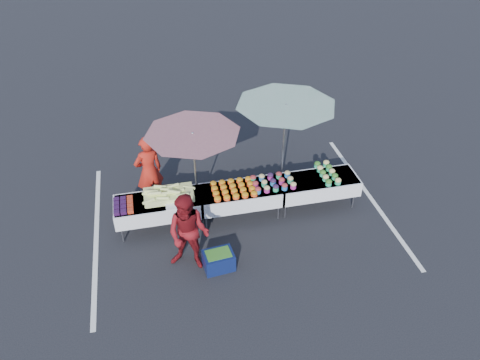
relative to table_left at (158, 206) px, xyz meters
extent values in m
plane|color=black|center=(1.80, 0.00, -0.58)|extent=(80.00, 80.00, 0.00)
cube|color=silver|center=(-1.40, 0.00, -0.58)|extent=(0.10, 5.00, 0.00)
cube|color=silver|center=(5.00, 0.00, -0.58)|extent=(0.10, 5.00, 0.00)
cube|color=white|center=(0.00, 0.00, 0.15)|extent=(1.80, 0.75, 0.04)
cube|color=white|center=(0.00, 0.00, -0.01)|extent=(1.86, 0.81, 0.36)
cylinder|color=slate|center=(-0.82, -0.29, -0.39)|extent=(0.04, 0.04, 0.39)
cylinder|color=slate|center=(-0.82, 0.29, -0.39)|extent=(0.04, 0.04, 0.39)
cylinder|color=slate|center=(0.82, -0.29, -0.39)|extent=(0.04, 0.04, 0.39)
cylinder|color=slate|center=(0.82, 0.29, -0.39)|extent=(0.04, 0.04, 0.39)
cube|color=white|center=(1.80, 0.00, 0.15)|extent=(1.80, 0.75, 0.04)
cube|color=white|center=(1.80, 0.00, -0.01)|extent=(1.86, 0.81, 0.36)
cylinder|color=slate|center=(0.98, -0.29, -0.39)|extent=(0.04, 0.04, 0.39)
cylinder|color=slate|center=(0.98, 0.29, -0.39)|extent=(0.04, 0.04, 0.39)
cylinder|color=slate|center=(2.62, -0.29, -0.39)|extent=(0.04, 0.04, 0.39)
cylinder|color=slate|center=(2.62, 0.29, -0.39)|extent=(0.04, 0.04, 0.39)
cube|color=white|center=(3.60, 0.00, 0.15)|extent=(1.80, 0.75, 0.04)
cube|color=white|center=(3.60, 0.00, -0.01)|extent=(1.86, 0.81, 0.36)
cylinder|color=slate|center=(2.78, -0.29, -0.39)|extent=(0.04, 0.04, 0.39)
cylinder|color=slate|center=(2.78, 0.29, -0.39)|extent=(0.04, 0.04, 0.39)
cylinder|color=slate|center=(4.42, -0.29, -0.39)|extent=(0.04, 0.04, 0.39)
cylinder|color=slate|center=(4.42, 0.29, -0.39)|extent=(0.04, 0.04, 0.39)
cube|color=black|center=(-0.85, -0.27, 0.21)|extent=(0.12, 0.12, 0.08)
cube|color=black|center=(-0.85, -0.13, 0.21)|extent=(0.12, 0.12, 0.08)
cube|color=black|center=(-0.85, 0.01, 0.21)|extent=(0.12, 0.12, 0.08)
cube|color=black|center=(-0.85, 0.15, 0.21)|extent=(0.12, 0.12, 0.08)
cube|color=black|center=(-0.71, -0.27, 0.21)|extent=(0.12, 0.12, 0.08)
cube|color=black|center=(-0.71, -0.13, 0.21)|extent=(0.12, 0.12, 0.08)
cube|color=black|center=(-0.71, 0.01, 0.21)|extent=(0.12, 0.12, 0.08)
cube|color=black|center=(-0.71, 0.15, 0.21)|extent=(0.12, 0.12, 0.08)
cube|color=#AB2312|center=(-0.57, -0.27, 0.21)|extent=(0.12, 0.12, 0.08)
cube|color=#AB2312|center=(-0.57, -0.13, 0.21)|extent=(0.12, 0.12, 0.08)
cube|color=#AB2312|center=(-0.57, 0.01, 0.21)|extent=(0.12, 0.12, 0.08)
cube|color=#AB2312|center=(-0.57, 0.15, 0.21)|extent=(0.12, 0.12, 0.08)
cube|color=#C8E173|center=(0.25, 0.05, 0.24)|extent=(1.05, 0.55, 0.14)
cylinder|color=#C8E173|center=(0.55, 0.20, 0.27)|extent=(0.27, 0.09, 0.10)
cylinder|color=#C8E173|center=(-0.13, 0.10, 0.34)|extent=(0.27, 0.14, 0.07)
cylinder|color=#C8E173|center=(0.36, -0.06, 0.38)|extent=(0.27, 0.14, 0.09)
cylinder|color=#C8E173|center=(-0.17, 0.08, 0.28)|extent=(0.27, 0.15, 0.10)
cylinder|color=#C8E173|center=(0.07, -0.01, 0.33)|extent=(0.27, 0.15, 0.08)
cylinder|color=#C8E173|center=(0.21, 0.09, 0.36)|extent=(0.27, 0.10, 0.10)
cylinder|color=#C8E173|center=(0.21, -0.03, 0.36)|extent=(0.27, 0.07, 0.08)
cylinder|color=#C8E173|center=(0.12, -0.13, 0.31)|extent=(0.27, 0.14, 0.09)
cylinder|color=#C8E173|center=(0.09, 0.25, 0.34)|extent=(0.27, 0.12, 0.08)
cylinder|color=#C8E173|center=(0.71, 0.14, 0.29)|extent=(0.27, 0.16, 0.08)
cylinder|color=#C8E173|center=(-0.06, 0.01, 0.34)|extent=(0.27, 0.11, 0.07)
cylinder|color=#C8E173|center=(0.16, -0.18, 0.27)|extent=(0.27, 0.10, 0.07)
cylinder|color=#C8E173|center=(0.36, 0.19, 0.35)|extent=(0.27, 0.12, 0.08)
cylinder|color=#C8E173|center=(-0.18, -0.17, 0.31)|extent=(0.27, 0.15, 0.08)
cylinder|color=#C8E173|center=(-0.09, 0.09, 0.36)|extent=(0.27, 0.10, 0.08)
cylinder|color=#C8E173|center=(0.46, 0.00, 0.32)|extent=(0.27, 0.16, 0.10)
cylinder|color=#C8E173|center=(-0.03, -0.02, 0.38)|extent=(0.27, 0.12, 0.09)
cylinder|color=#C8E173|center=(0.52, -0.18, 0.37)|extent=(0.27, 0.09, 0.07)
cube|color=white|center=(0.30, -0.30, 0.19)|extent=(0.30, 0.25, 0.05)
cylinder|color=#FF4F1C|center=(1.25, -0.28, 0.19)|extent=(0.15, 0.15, 0.05)
ellipsoid|color=#C4690B|center=(1.25, -0.28, 0.23)|extent=(0.15, 0.15, 0.08)
cylinder|color=#FF4F1C|center=(1.25, -0.10, 0.19)|extent=(0.15, 0.15, 0.05)
ellipsoid|color=#C4690B|center=(1.25, -0.10, 0.23)|extent=(0.15, 0.15, 0.08)
cylinder|color=#FF4F1C|center=(1.25, 0.08, 0.19)|extent=(0.15, 0.15, 0.05)
ellipsoid|color=#C4690B|center=(1.25, 0.08, 0.23)|extent=(0.15, 0.15, 0.08)
cylinder|color=#FF4F1C|center=(1.25, 0.26, 0.19)|extent=(0.15, 0.15, 0.05)
ellipsoid|color=#C4690B|center=(1.25, 0.26, 0.23)|extent=(0.15, 0.15, 0.08)
cylinder|color=#FF4F1C|center=(1.45, -0.28, 0.19)|extent=(0.15, 0.15, 0.05)
ellipsoid|color=#C4690B|center=(1.45, -0.28, 0.23)|extent=(0.15, 0.15, 0.08)
cylinder|color=#FF4F1C|center=(1.45, -0.10, 0.19)|extent=(0.15, 0.15, 0.05)
ellipsoid|color=#C4690B|center=(1.45, -0.10, 0.23)|extent=(0.15, 0.15, 0.08)
cylinder|color=#FF4F1C|center=(1.45, 0.08, 0.19)|extent=(0.15, 0.15, 0.05)
ellipsoid|color=#C4690B|center=(1.45, 0.08, 0.23)|extent=(0.15, 0.15, 0.08)
cylinder|color=#FF4F1C|center=(1.45, 0.26, 0.19)|extent=(0.15, 0.15, 0.05)
ellipsoid|color=#C4690B|center=(1.45, 0.26, 0.23)|extent=(0.15, 0.15, 0.08)
cylinder|color=#FF4F1C|center=(1.65, -0.28, 0.19)|extent=(0.15, 0.15, 0.05)
ellipsoid|color=#C4690B|center=(1.65, -0.28, 0.23)|extent=(0.15, 0.15, 0.08)
cylinder|color=#FF4F1C|center=(1.65, -0.10, 0.19)|extent=(0.15, 0.15, 0.05)
ellipsoid|color=#C4690B|center=(1.65, -0.10, 0.23)|extent=(0.15, 0.15, 0.08)
cylinder|color=#FF4F1C|center=(1.65, 0.08, 0.19)|extent=(0.15, 0.15, 0.05)
ellipsoid|color=#C4690B|center=(1.65, 0.08, 0.23)|extent=(0.15, 0.15, 0.08)
cylinder|color=#FF4F1C|center=(1.65, 0.26, 0.19)|extent=(0.15, 0.15, 0.05)
ellipsoid|color=#C4690B|center=(1.65, 0.26, 0.23)|extent=(0.15, 0.15, 0.08)
cylinder|color=#FF4F1C|center=(1.85, -0.28, 0.19)|extent=(0.15, 0.15, 0.05)
ellipsoid|color=#C4690B|center=(1.85, -0.28, 0.23)|extent=(0.15, 0.15, 0.08)
cylinder|color=#FF4F1C|center=(1.85, -0.10, 0.19)|extent=(0.15, 0.15, 0.05)
ellipsoid|color=#C4690B|center=(1.85, -0.10, 0.23)|extent=(0.15, 0.15, 0.08)
cylinder|color=#FF4F1C|center=(1.85, 0.08, 0.19)|extent=(0.15, 0.15, 0.05)
ellipsoid|color=#C4690B|center=(1.85, 0.08, 0.23)|extent=(0.15, 0.15, 0.08)
cylinder|color=#FF4F1C|center=(1.85, 0.26, 0.19)|extent=(0.15, 0.15, 0.05)
ellipsoid|color=#C4690B|center=(1.85, 0.26, 0.23)|extent=(0.15, 0.15, 0.08)
cylinder|color=#FF4F1C|center=(2.05, -0.28, 0.19)|extent=(0.15, 0.15, 0.05)
ellipsoid|color=#C4690B|center=(2.05, -0.28, 0.23)|extent=(0.15, 0.15, 0.08)
cylinder|color=#FF4F1C|center=(2.05, -0.10, 0.19)|extent=(0.15, 0.15, 0.05)
ellipsoid|color=#C4690B|center=(2.05, -0.10, 0.23)|extent=(0.15, 0.15, 0.08)
cylinder|color=#FF4F1C|center=(2.05, 0.08, 0.19)|extent=(0.15, 0.15, 0.05)
ellipsoid|color=#C4690B|center=(2.05, 0.08, 0.23)|extent=(0.15, 0.15, 0.08)
cylinder|color=#FF4F1C|center=(2.05, 0.26, 0.19)|extent=(0.15, 0.15, 0.05)
ellipsoid|color=#C4690B|center=(2.05, 0.26, 0.23)|extent=(0.15, 0.15, 0.08)
cylinder|color=#276CB6|center=(2.15, -0.22, 0.22)|extent=(0.13, 0.13, 0.10)
ellipsoid|color=maroon|center=(2.15, -0.22, 0.28)|extent=(0.14, 0.14, 0.10)
cylinder|color=#A12279|center=(2.15, 0.00, 0.22)|extent=(0.13, 0.13, 0.10)
ellipsoid|color=maroon|center=(2.15, 0.00, 0.28)|extent=(0.14, 0.14, 0.10)
cylinder|color=#2AAB73|center=(2.15, 0.22, 0.22)|extent=(0.13, 0.13, 0.10)
ellipsoid|color=maroon|center=(2.15, 0.22, 0.28)|extent=(0.14, 0.14, 0.10)
cylinder|color=#A12279|center=(2.35, -0.22, 0.22)|extent=(0.13, 0.13, 0.10)
ellipsoid|color=tan|center=(2.35, -0.22, 0.28)|extent=(0.14, 0.14, 0.10)
cylinder|color=#2AAB73|center=(2.35, 0.00, 0.22)|extent=(0.13, 0.13, 0.10)
ellipsoid|color=tan|center=(2.35, 0.00, 0.28)|extent=(0.14, 0.14, 0.10)
cylinder|color=#276CB6|center=(2.35, 0.22, 0.22)|extent=(0.13, 0.13, 0.10)
ellipsoid|color=tan|center=(2.35, 0.22, 0.28)|extent=(0.14, 0.14, 0.10)
cylinder|color=#2AAB73|center=(2.55, -0.22, 0.22)|extent=(0.13, 0.13, 0.10)
ellipsoid|color=#26122F|center=(2.55, -0.22, 0.28)|extent=(0.14, 0.14, 0.10)
cylinder|color=#276CB6|center=(2.55, 0.00, 0.22)|extent=(0.13, 0.13, 0.10)
ellipsoid|color=#26122F|center=(2.55, 0.00, 0.28)|extent=(0.14, 0.14, 0.10)
cylinder|color=#A12279|center=(2.55, 0.22, 0.22)|extent=(0.13, 0.13, 0.10)
ellipsoid|color=#26122F|center=(2.55, 0.22, 0.28)|extent=(0.14, 0.14, 0.10)
cylinder|color=#276CB6|center=(2.75, -0.22, 0.22)|extent=(0.13, 0.13, 0.10)
ellipsoid|color=maroon|center=(2.75, -0.22, 0.28)|extent=(0.14, 0.14, 0.10)
cylinder|color=#A12279|center=(2.75, 0.00, 0.22)|extent=(0.13, 0.13, 0.10)
ellipsoid|color=maroon|center=(2.75, 0.00, 0.28)|extent=(0.14, 0.14, 0.10)
cylinder|color=#2AAB73|center=(2.75, 0.22, 0.22)|extent=(0.13, 0.13, 0.10)
ellipsoid|color=maroon|center=(2.75, 0.22, 0.28)|extent=(0.14, 0.14, 0.10)
cylinder|color=#A12279|center=(2.95, -0.22, 0.22)|extent=(0.13, 0.13, 0.10)
ellipsoid|color=tan|center=(2.95, -0.22, 0.28)|extent=(0.14, 0.14, 0.10)
cylinder|color=#2AAB73|center=(2.95, 0.00, 0.22)|extent=(0.13, 0.13, 0.10)
ellipsoid|color=tan|center=(2.95, 0.00, 0.28)|extent=(0.14, 0.14, 0.10)
cylinder|color=#276CB6|center=(2.95, 0.22, 0.22)|extent=(0.13, 0.13, 0.10)
ellipsoid|color=tan|center=(2.95, 0.22, 0.28)|extent=(0.14, 0.14, 0.10)
cylinder|color=#2AAB73|center=(3.75, -0.28, 0.21)|extent=(0.14, 0.14, 0.08)
ellipsoid|color=#35671B|center=(3.75, -0.28, 0.26)|extent=(0.14, 0.14, 0.11)
cylinder|color=#2AAB73|center=(3.75, -0.10, 0.21)|extent=(0.14, 0.14, 0.08)
ellipsoid|color=tan|center=(3.75, -0.10, 0.26)|extent=(0.14, 0.14, 0.11)
cylinder|color=#2AAB73|center=(3.75, 0.08, 0.21)|extent=(0.14, 0.14, 0.08)
ellipsoid|color=#35671B|center=(3.75, 0.08, 0.26)|extent=(0.14, 0.14, 0.11)
cylinder|color=#2AAB73|center=(3.75, 0.26, 0.21)|extent=(0.14, 0.14, 0.08)
ellipsoid|color=tan|center=(3.75, 0.26, 0.26)|extent=(0.14, 0.14, 0.11)
cylinder|color=#2AAB73|center=(3.75, 0.44, 0.21)|extent=(0.14, 0.14, 0.08)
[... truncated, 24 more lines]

